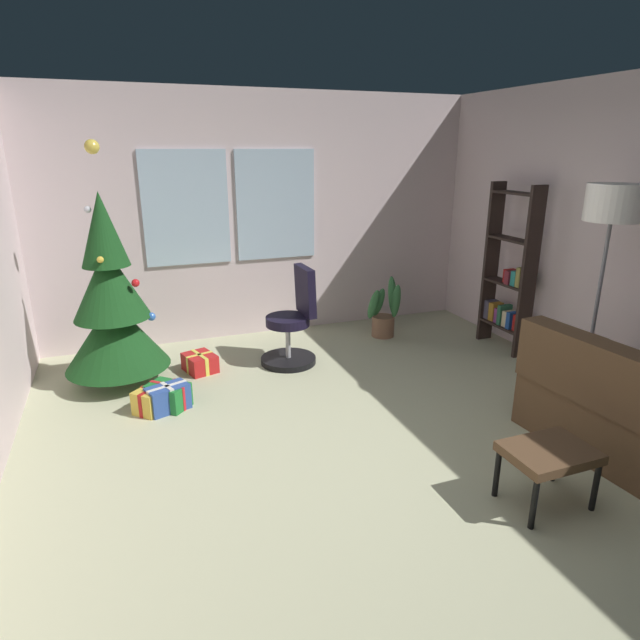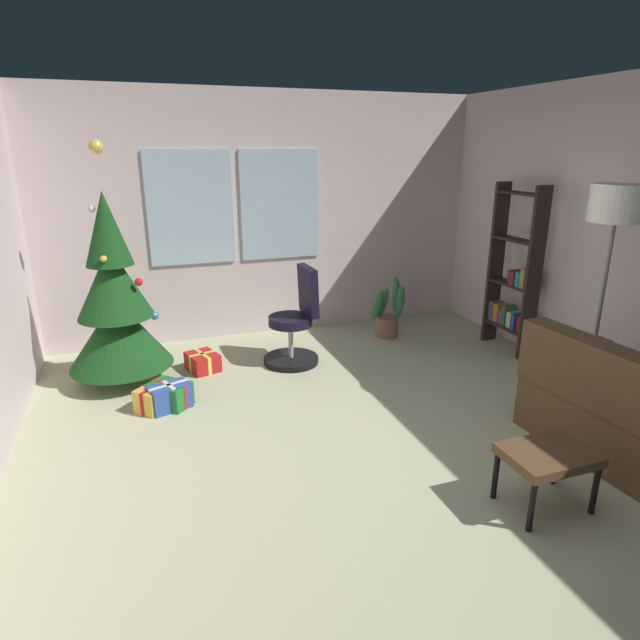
{
  "view_description": "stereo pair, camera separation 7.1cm",
  "coord_description": "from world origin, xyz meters",
  "px_view_note": "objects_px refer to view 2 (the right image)",
  "views": [
    {
      "loc": [
        -1.57,
        -2.81,
        2.11
      ],
      "look_at": [
        -0.27,
        0.62,
        0.92
      ],
      "focal_mm": 29.98,
      "sensor_mm": 36.0,
      "label": 1
    },
    {
      "loc": [
        -1.5,
        -2.84,
        2.11
      ],
      "look_at": [
        -0.27,
        0.62,
        0.92
      ],
      "focal_mm": 29.98,
      "sensor_mm": 36.0,
      "label": 2
    }
  ],
  "objects_px": {
    "footstool": "(548,458)",
    "potted_plant": "(388,314)",
    "bookshelf": "(513,280)",
    "office_chair": "(296,327)",
    "gift_box_gold": "(154,398)",
    "floor_lamp": "(616,217)",
    "holiday_tree": "(116,306)",
    "gift_box_blue": "(170,397)",
    "gift_box_green": "(170,394)",
    "gift_box_red": "(203,362)"
  },
  "relations": [
    {
      "from": "gift_box_red",
      "to": "potted_plant",
      "type": "relative_size",
      "value": 0.54
    },
    {
      "from": "gift_box_green",
      "to": "bookshelf",
      "type": "distance_m",
      "value": 3.65
    },
    {
      "from": "gift_box_gold",
      "to": "gift_box_blue",
      "type": "height_order",
      "value": "gift_box_blue"
    },
    {
      "from": "holiday_tree",
      "to": "potted_plant",
      "type": "height_order",
      "value": "holiday_tree"
    },
    {
      "from": "footstool",
      "to": "gift_box_blue",
      "type": "xyz_separation_m",
      "value": [
        -2.05,
        2.08,
        -0.22
      ]
    },
    {
      "from": "gift_box_blue",
      "to": "holiday_tree",
      "type": "bearing_deg",
      "value": 116.03
    },
    {
      "from": "floor_lamp",
      "to": "gift_box_red",
      "type": "bearing_deg",
      "value": 147.29
    },
    {
      "from": "holiday_tree",
      "to": "bookshelf",
      "type": "height_order",
      "value": "holiday_tree"
    },
    {
      "from": "bookshelf",
      "to": "gift_box_red",
      "type": "bearing_deg",
      "value": 171.01
    },
    {
      "from": "gift_box_green",
      "to": "gift_box_blue",
      "type": "relative_size",
      "value": 1.06
    },
    {
      "from": "holiday_tree",
      "to": "gift_box_gold",
      "type": "relative_size",
      "value": 6.15
    },
    {
      "from": "office_chair",
      "to": "potted_plant",
      "type": "distance_m",
      "value": 1.29
    },
    {
      "from": "bookshelf",
      "to": "potted_plant",
      "type": "height_order",
      "value": "bookshelf"
    },
    {
      "from": "footstool",
      "to": "potted_plant",
      "type": "bearing_deg",
      "value": 81.03
    },
    {
      "from": "floor_lamp",
      "to": "footstool",
      "type": "bearing_deg",
      "value": -143.56
    },
    {
      "from": "gift_box_red",
      "to": "bookshelf",
      "type": "bearing_deg",
      "value": -8.99
    },
    {
      "from": "footstool",
      "to": "gift_box_gold",
      "type": "bearing_deg",
      "value": 135.67
    },
    {
      "from": "footstool",
      "to": "gift_box_gold",
      "type": "relative_size",
      "value": 1.48
    },
    {
      "from": "gift_box_red",
      "to": "potted_plant",
      "type": "bearing_deg",
      "value": 7.26
    },
    {
      "from": "holiday_tree",
      "to": "gift_box_gold",
      "type": "bearing_deg",
      "value": -71.17
    },
    {
      "from": "gift_box_gold",
      "to": "floor_lamp",
      "type": "xyz_separation_m",
      "value": [
        3.44,
        -1.18,
        1.5
      ]
    },
    {
      "from": "bookshelf",
      "to": "office_chair",
      "type": "bearing_deg",
      "value": 170.0
    },
    {
      "from": "gift_box_gold",
      "to": "holiday_tree",
      "type": "bearing_deg",
      "value": 108.83
    },
    {
      "from": "gift_box_red",
      "to": "gift_box_blue",
      "type": "bearing_deg",
      "value": -116.87
    },
    {
      "from": "gift_box_green",
      "to": "gift_box_gold",
      "type": "relative_size",
      "value": 1.14
    },
    {
      "from": "floor_lamp",
      "to": "potted_plant",
      "type": "bearing_deg",
      "value": 109.74
    },
    {
      "from": "gift_box_green",
      "to": "gift_box_blue",
      "type": "height_order",
      "value": "gift_box_blue"
    },
    {
      "from": "gift_box_green",
      "to": "gift_box_blue",
      "type": "distance_m",
      "value": 0.06
    },
    {
      "from": "gift_box_red",
      "to": "potted_plant",
      "type": "height_order",
      "value": "potted_plant"
    },
    {
      "from": "gift_box_green",
      "to": "office_chair",
      "type": "xyz_separation_m",
      "value": [
        1.3,
        0.57,
        0.28
      ]
    },
    {
      "from": "potted_plant",
      "to": "holiday_tree",
      "type": "bearing_deg",
      "value": -174.67
    },
    {
      "from": "holiday_tree",
      "to": "potted_plant",
      "type": "relative_size",
      "value": 3.1
    },
    {
      "from": "gift_box_blue",
      "to": "gift_box_green",
      "type": "bearing_deg",
      "value": 84.55
    },
    {
      "from": "gift_box_red",
      "to": "gift_box_green",
      "type": "xyz_separation_m",
      "value": [
        -0.37,
        -0.68,
        0.02
      ]
    },
    {
      "from": "gift_box_blue",
      "to": "potted_plant",
      "type": "distance_m",
      "value": 2.74
    },
    {
      "from": "footstool",
      "to": "gift_box_gold",
      "type": "xyz_separation_m",
      "value": [
        -2.17,
        2.12,
        -0.23
      ]
    },
    {
      "from": "gift_box_red",
      "to": "office_chair",
      "type": "bearing_deg",
      "value": -6.47
    },
    {
      "from": "footstool",
      "to": "gift_box_red",
      "type": "height_order",
      "value": "footstool"
    },
    {
      "from": "gift_box_red",
      "to": "gift_box_gold",
      "type": "relative_size",
      "value": 1.08
    },
    {
      "from": "holiday_tree",
      "to": "bookshelf",
      "type": "bearing_deg",
      "value": -7.4
    },
    {
      "from": "office_chair",
      "to": "floor_lamp",
      "type": "height_order",
      "value": "floor_lamp"
    },
    {
      "from": "footstool",
      "to": "potted_plant",
      "type": "distance_m",
      "value": 3.14
    },
    {
      "from": "gift_box_red",
      "to": "gift_box_gold",
      "type": "height_order",
      "value": "gift_box_gold"
    },
    {
      "from": "holiday_tree",
      "to": "potted_plant",
      "type": "bearing_deg",
      "value": 5.33
    },
    {
      "from": "gift_box_green",
      "to": "potted_plant",
      "type": "xyz_separation_m",
      "value": [
        2.53,
        0.95,
        0.17
      ]
    },
    {
      "from": "office_chair",
      "to": "potted_plant",
      "type": "relative_size",
      "value": 1.41
    },
    {
      "from": "gift_box_green",
      "to": "gift_box_blue",
      "type": "bearing_deg",
      "value": -95.45
    },
    {
      "from": "holiday_tree",
      "to": "gift_box_green",
      "type": "height_order",
      "value": "holiday_tree"
    },
    {
      "from": "holiday_tree",
      "to": "gift_box_blue",
      "type": "bearing_deg",
      "value": -63.97
    },
    {
      "from": "footstool",
      "to": "office_chair",
      "type": "xyz_separation_m",
      "value": [
        -0.74,
        2.72,
        0.05
      ]
    }
  ]
}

